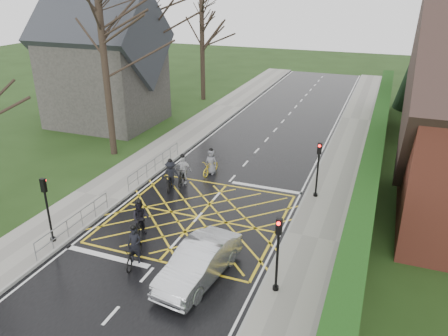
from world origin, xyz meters
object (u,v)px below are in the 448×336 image
Objects in this scene: cyclist_rear at (134,251)px; car at (199,263)px; cyclist_back at (140,222)px; cyclist_lead at (211,165)px; cyclist_mid at (170,178)px; cyclist_front at (183,173)px.

cyclist_rear is 0.43× the size of car.
cyclist_back is 1.05× the size of cyclist_lead.
cyclist_lead is (1.37, 2.68, -0.07)m from cyclist_mid.
cyclist_mid is 1.03× the size of cyclist_front.
cyclist_rear is 7.96m from cyclist_front.
cyclist_back reaches higher than cyclist_rear.
cyclist_front is (-1.58, 7.80, 0.09)m from cyclist_rear.
car is (2.93, 0.01, 0.16)m from cyclist_rear.
cyclist_rear is 1.05× the size of cyclist_back.
cyclist_front reaches higher than car.
cyclist_lead is at bearing 51.10° from cyclist_front.
cyclist_back is at bearing 100.93° from cyclist_rear.
cyclist_mid reaches higher than car.
cyclist_lead is 0.39× the size of car.
cyclist_mid is at bearing 79.30° from cyclist_back.
cyclist_back reaches higher than cyclist_mid.
cyclist_back reaches higher than cyclist_lead.
cyclist_lead is (0.34, 7.63, -0.11)m from cyclist_back.
cyclist_rear reaches higher than cyclist_mid.
car is at bearing -13.50° from cyclist_rear.
cyclist_mid is 0.43× the size of car.
cyclist_back reaches higher than car.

